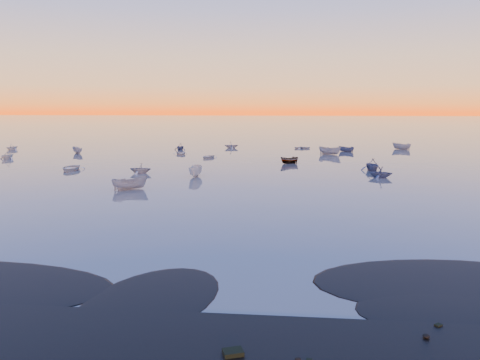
# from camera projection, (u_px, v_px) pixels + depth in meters

# --- Properties ---
(ground) EXTENTS (600.00, 600.00, 0.00)m
(ground) POSITION_uv_depth(u_px,v_px,m) (279.00, 142.00, 122.52)
(ground) COLOR #685F57
(ground) RESTS_ON ground
(mud_lobes) EXTENTS (140.00, 6.00, 0.07)m
(mud_lobes) POSITION_uv_depth(u_px,v_px,m) (246.00, 297.00, 23.28)
(mud_lobes) COLOR black
(mud_lobes) RESTS_ON ground
(moored_fleet) EXTENTS (124.00, 58.00, 1.20)m
(moored_fleet) POSITION_uv_depth(u_px,v_px,m) (274.00, 164.00, 76.34)
(moored_fleet) COLOR beige
(moored_fleet) RESTS_ON ground
(boat_near_center) EXTENTS (3.34, 4.39, 1.40)m
(boat_near_center) POSITION_uv_depth(u_px,v_px,m) (130.00, 189.00, 53.12)
(boat_near_center) COLOR slate
(boat_near_center) RESTS_ON ground
(boat_near_right) EXTENTS (4.21, 2.66, 1.36)m
(boat_near_right) POSITION_uv_depth(u_px,v_px,m) (372.00, 170.00, 68.50)
(boat_near_right) COLOR #38466C
(boat_near_right) RESTS_ON ground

